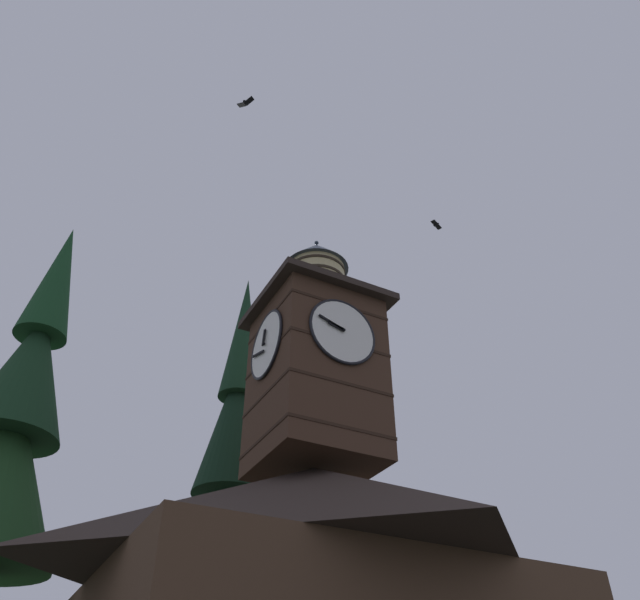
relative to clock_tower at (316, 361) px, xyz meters
name	(u,v)px	position (x,y,z in m)	size (l,w,h in m)	color
clock_tower	(316,361)	(0.00, 0.00, 0.00)	(4.26, 4.26, 9.22)	#422B1E
pine_tree_behind	(225,557)	(0.36, -6.34, -4.88)	(5.48, 5.48, 20.09)	#473323
moon	(281,541)	(-14.88, -35.32, 4.91)	(1.91, 1.91, 1.91)	silver
flying_bird_high	(245,103)	(4.53, 3.60, 6.81)	(0.46, 0.61, 0.14)	black
flying_bird_low	(436,225)	(-3.96, 2.45, 5.96)	(0.60, 0.40, 0.14)	black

